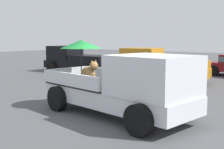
# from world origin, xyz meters

# --- Properties ---
(ground_plane) EXTENTS (80.00, 80.00, 0.00)m
(ground_plane) POSITION_xyz_m (0.00, 0.00, 0.00)
(ground_plane) COLOR #4C4C4F
(pickup_truck_main) EXTENTS (5.28, 2.88, 2.29)m
(pickup_truck_main) POSITION_xyz_m (0.39, -0.07, 0.98)
(pickup_truck_main) COLOR black
(pickup_truck_main) RESTS_ON ground
(pickup_truck_red) EXTENTS (4.97, 2.58, 1.80)m
(pickup_truck_red) POSITION_xyz_m (-2.32, 6.98, 0.87)
(pickup_truck_red) COLOR black
(pickup_truck_red) RESTS_ON ground
(pickup_truck_far) EXTENTS (4.96, 2.56, 1.80)m
(pickup_truck_far) POSITION_xyz_m (-8.94, 7.46, 0.87)
(pickup_truck_far) COLOR black
(pickup_truck_far) RESTS_ON ground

